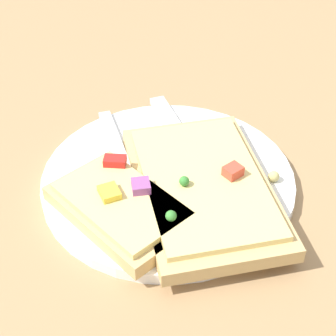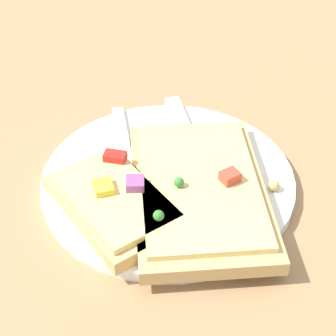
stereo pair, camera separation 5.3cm
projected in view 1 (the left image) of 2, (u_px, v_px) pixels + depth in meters
ground_plane at (168, 185)px, 0.55m from camera, size 4.00×4.00×0.00m
plate at (168, 181)px, 0.54m from camera, size 0.24×0.24×0.01m
fork at (132, 185)px, 0.53m from camera, size 0.19×0.15×0.01m
knife at (182, 141)px, 0.58m from camera, size 0.16×0.14×0.01m
pizza_slice_main at (203, 187)px, 0.51m from camera, size 0.23×0.20×0.03m
pizza_slice_corner at (121, 206)px, 0.49m from camera, size 0.13×0.15×0.03m
crumb_scatter at (207, 172)px, 0.54m from camera, size 0.07×0.17×0.01m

